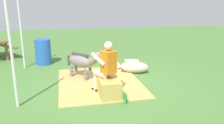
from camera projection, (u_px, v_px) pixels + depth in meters
ground_plane at (106, 84)px, 6.25m from camera, size 24.00×24.00×0.00m
hay_patch at (99, 82)px, 6.32m from camera, size 2.72×2.21×0.02m
hay_bale at (109, 88)px, 5.39m from camera, size 0.76×0.47×0.43m
person_seated at (106, 66)px, 5.38m from camera, size 0.72×0.59×1.31m
pony_standing at (83, 62)px, 6.49m from camera, size 1.09×1.03×0.87m
pony_lying at (131, 67)px, 7.13m from camera, size 0.74×1.34×0.42m
soda_bottle at (126, 98)px, 5.01m from camera, size 0.07×0.07×0.28m
water_barrel at (43, 52)px, 7.98m from camera, size 0.54×0.54×0.89m
tent_pole_left at (11, 51)px, 4.59m from camera, size 0.06×0.06×2.48m
tent_pole_right at (21, 31)px, 7.38m from camera, size 0.06×0.06×2.48m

